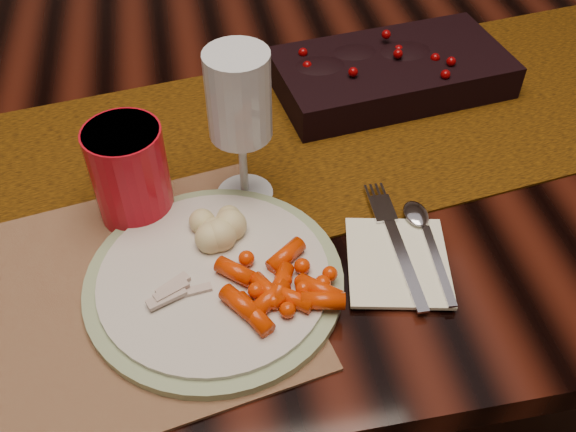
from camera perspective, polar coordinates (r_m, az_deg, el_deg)
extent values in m
plane|color=black|center=(1.51, -3.19, -14.55)|extent=(5.00, 5.00, 0.00)
cube|color=black|center=(1.20, -3.91, -5.61)|extent=(1.80, 1.00, 0.75)
cube|color=black|center=(0.89, -1.22, 6.55)|extent=(1.89, 0.65, 0.00)
cube|color=#966D53|center=(0.72, -17.43, -7.94)|extent=(0.50, 0.41, 0.00)
cylinder|color=beige|center=(0.71, -6.57, -5.62)|extent=(0.28, 0.28, 0.02)
cube|color=white|center=(0.74, 9.73, -4.00)|extent=(0.14, 0.15, 0.00)
cylinder|color=#B30B1A|center=(0.77, -13.87, 3.70)|extent=(0.11, 0.11, 0.12)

